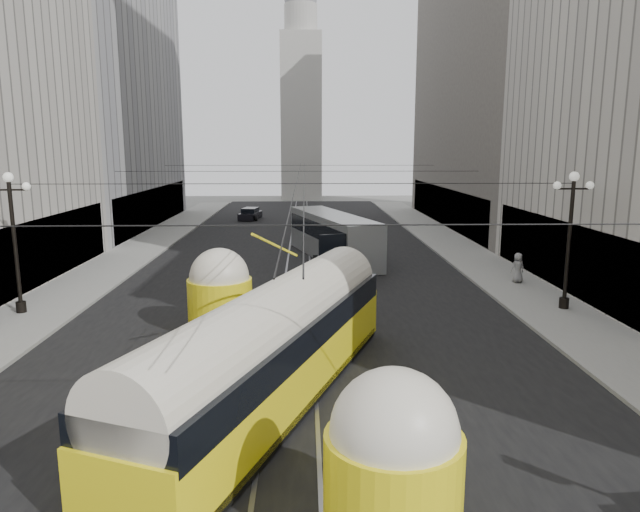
{
  "coord_description": "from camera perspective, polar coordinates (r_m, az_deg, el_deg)",
  "views": [
    {
      "loc": [
        0.42,
        -7.58,
        7.55
      ],
      "look_at": [
        0.97,
        12.63,
        3.72
      ],
      "focal_mm": 32.0,
      "sensor_mm": 36.0,
      "label": 1
    }
  ],
  "objects": [
    {
      "name": "rail_right",
      "position": [
        40.78,
        -1.07,
        0.05
      ],
      "size": [
        0.12,
        85.0,
        0.04
      ],
      "primitive_type": "cube",
      "color": "gray",
      "rests_on": "ground"
    },
    {
      "name": "catenary",
      "position": [
        39.11,
        -2.02,
        8.27
      ],
      "size": [
        25.0,
        72.0,
        0.23
      ],
      "color": "black",
      "rests_on": "ground"
    },
    {
      "name": "building_right_far",
      "position": [
        59.57,
        18.66,
        18.63
      ],
      "size": [
        12.6,
        32.6,
        32.6
      ],
      "color": "#514C47",
      "rests_on": "ground"
    },
    {
      "name": "streetcar",
      "position": [
        17.22,
        -4.59,
        -8.9
      ],
      "size": [
        7.75,
        15.61,
        3.64
      ],
      "color": "yellow",
      "rests_on": "ground"
    },
    {
      "name": "pedestrian_sidewalk_right",
      "position": [
        33.69,
        19.18,
        -1.11
      ],
      "size": [
        0.91,
        0.68,
        1.68
      ],
      "primitive_type": "imported",
      "rotation": [
        0.0,
        0.0,
        3.38
      ],
      "color": "gray",
      "rests_on": "sidewalk_right"
    },
    {
      "name": "road",
      "position": [
        40.79,
        -2.12,
        0.04
      ],
      "size": [
        20.0,
        85.0,
        0.02
      ],
      "primitive_type": "cube",
      "color": "black",
      "rests_on": "ground"
    },
    {
      "name": "lamppost_right_mid",
      "position": [
        28.58,
        23.7,
        2.16
      ],
      "size": [
        1.86,
        0.44,
        6.37
      ],
      "color": "black",
      "rests_on": "sidewalk_right"
    },
    {
      "name": "building_left_far",
      "position": [
        59.6,
        -22.55,
        16.44
      ],
      "size": [
        12.6,
        28.6,
        28.6
      ],
      "color": "#999999",
      "rests_on": "ground"
    },
    {
      "name": "city_bus",
      "position": [
        39.37,
        1.28,
        2.16
      ],
      "size": [
        5.99,
        12.6,
        3.09
      ],
      "color": "#A4A8A9",
      "rests_on": "ground"
    },
    {
      "name": "sedan_white_far",
      "position": [
        54.04,
        -0.25,
        3.36
      ],
      "size": [
        2.35,
        4.6,
        1.39
      ],
      "color": "silver",
      "rests_on": "ground"
    },
    {
      "name": "sedan_dark_far",
      "position": [
        61.92,
        -6.99,
        4.16
      ],
      "size": [
        2.34,
        4.24,
        1.27
      ],
      "color": "black",
      "rests_on": "ground"
    },
    {
      "name": "distant_tower",
      "position": [
        87.89,
        -1.89,
        15.55
      ],
      "size": [
        6.0,
        6.0,
        31.36
      ],
      "color": "#B2AFA8",
      "rests_on": "ground"
    },
    {
      "name": "sidewalk_right",
      "position": [
        45.71,
        13.14,
        1.02
      ],
      "size": [
        4.0,
        72.0,
        0.15
      ],
      "primitive_type": "cube",
      "color": "gray",
      "rests_on": "ground"
    },
    {
      "name": "lamppost_left_mid",
      "position": [
        28.95,
        -28.28,
        1.88
      ],
      "size": [
        1.86,
        0.44,
        6.37
      ],
      "color": "black",
      "rests_on": "sidewalk_left"
    },
    {
      "name": "sidewalk_left",
      "position": [
        45.93,
        -17.23,
        0.86
      ],
      "size": [
        4.0,
        72.0,
        0.15
      ],
      "primitive_type": "cube",
      "color": "gray",
      "rests_on": "ground"
    },
    {
      "name": "rail_left",
      "position": [
        40.8,
        -3.17,
        0.04
      ],
      "size": [
        0.12,
        85.0,
        0.04
      ],
      "primitive_type": "cube",
      "color": "gray",
      "rests_on": "ground"
    },
    {
      "name": "pedestrian_crossing_a",
      "position": [
        14.63,
        -14.14,
        -17.35
      ],
      "size": [
        0.59,
        0.65,
        1.49
      ],
      "primitive_type": "imported",
      "rotation": [
        0.0,
        0.0,
        1.01
      ],
      "color": "black",
      "rests_on": "ground"
    }
  ]
}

